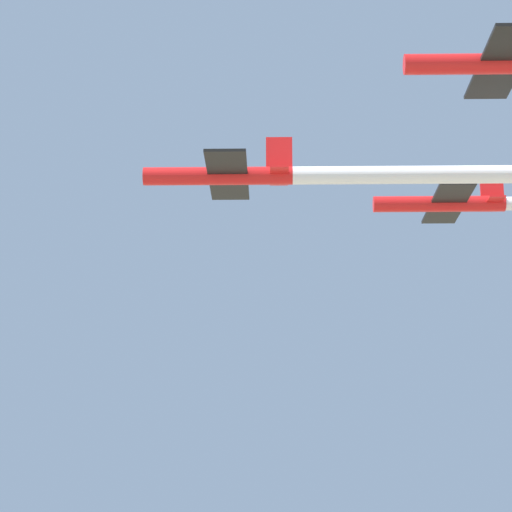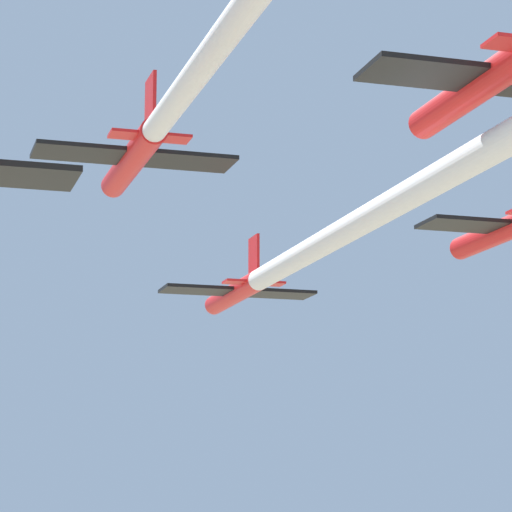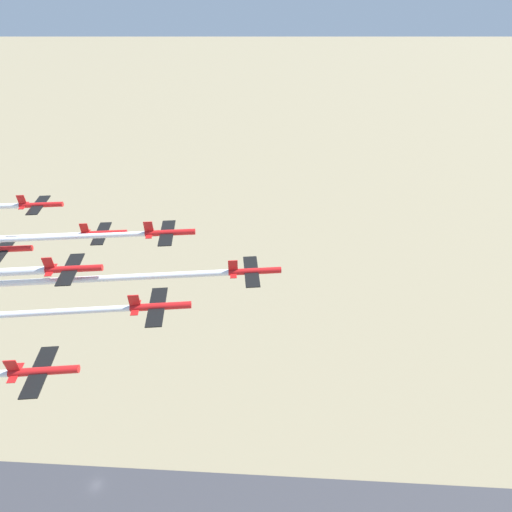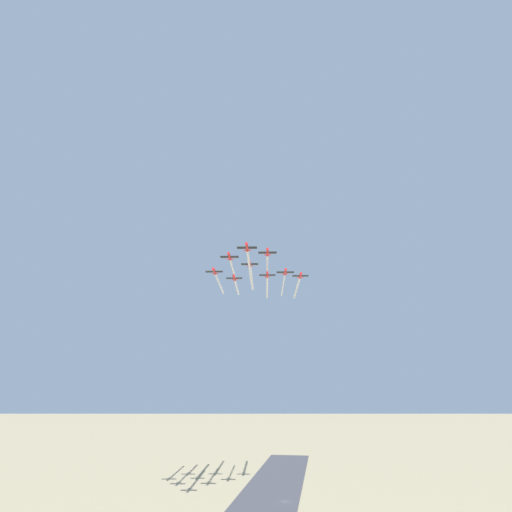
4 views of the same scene
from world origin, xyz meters
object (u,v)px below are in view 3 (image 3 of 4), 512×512
(jet_4, at_px, (72,269))
(jet_7, at_px, (4,249))
(jet_5, at_px, (41,371))
(jet_6, at_px, (40,205))
(jet_3, at_px, (103,233))
(jet_2, at_px, (158,306))
(jet_1, at_px, (168,233))
(jet_0, at_px, (253,271))

(jet_4, bearing_deg, jet_7, -120.47)
(jet_5, xyz_separation_m, jet_6, (12.14, -43.80, 1.85))
(jet_3, bearing_deg, jet_5, 0.00)
(jet_7, bearing_deg, jet_3, 120.47)
(jet_2, distance_m, jet_3, 29.83)
(jet_3, height_order, jet_4, jet_4)
(jet_2, xyz_separation_m, jet_6, (27.24, -36.05, -0.63))
(jet_3, xyz_separation_m, jet_6, (14.12, -9.43, 2.40))
(jet_1, bearing_deg, jet_5, -29.54)
(jet_0, bearing_deg, jet_4, -90.00)
(jet_0, relative_size, jet_3, 1.00)
(jet_0, height_order, jet_6, jet_6)
(jet_1, distance_m, jet_3, 17.68)
(jet_1, xyz_separation_m, jet_3, (14.12, -9.43, -4.94))
(jet_1, relative_size, jet_6, 1.00)
(jet_3, distance_m, jet_4, 17.73)
(jet_1, relative_size, jet_3, 1.00)
(jet_0, xyz_separation_m, jet_3, (28.23, -18.86, -1.98))
(jet_2, bearing_deg, jet_4, -120.47)
(jet_1, bearing_deg, jet_2, 0.00)
(jet_1, relative_size, jet_5, 1.00)
(jet_4, bearing_deg, jet_6, -150.46)
(jet_1, height_order, jet_6, jet_1)
(jet_3, bearing_deg, jet_7, -59.53)
(jet_2, distance_m, jet_4, 17.02)
(jet_5, height_order, jet_6, jet_6)
(jet_1, height_order, jet_2, jet_1)
(jet_3, distance_m, jet_7, 17.22)
(jet_0, bearing_deg, jet_2, -59.53)
(jet_0, xyz_separation_m, jet_2, (15.10, 7.76, 1.05))
(jet_0, distance_m, jet_1, 17.23)
(jet_5, relative_size, jet_6, 1.00)
(jet_0, xyz_separation_m, jet_4, (29.22, -1.68, 2.28))
(jet_0, relative_size, jet_5, 1.00)
(jet_0, relative_size, jet_7, 1.00)
(jet_0, bearing_deg, jet_7, -101.09)
(jet_4, relative_size, jet_6, 1.00)
(jet_4, xyz_separation_m, jet_5, (0.99, 17.19, -3.71))
(jet_4, bearing_deg, jet_0, 90.00)
(jet_1, relative_size, jet_2, 1.00)
(jet_4, bearing_deg, jet_1, 120.47)
(jet_4, distance_m, jet_6, 29.74)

